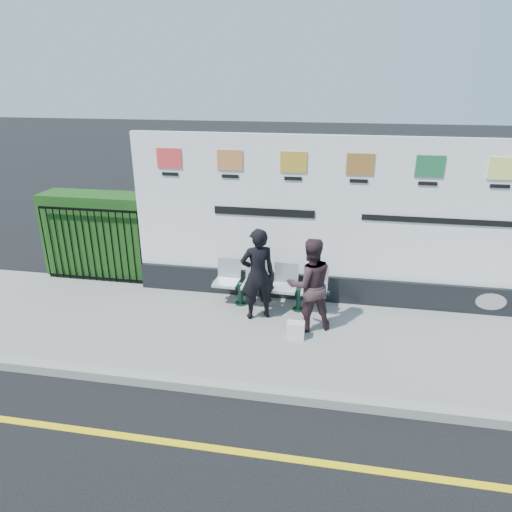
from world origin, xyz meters
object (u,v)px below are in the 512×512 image
at_px(billboard, 354,234).
at_px(bench, 269,296).
at_px(woman_left, 258,274).
at_px(woman_right, 310,284).

xyz_separation_m(billboard, bench, (-1.42, -0.51, -1.08)).
bearing_deg(woman_left, bench, -133.93).
relative_size(bench, woman_right, 1.30).
distance_m(billboard, woman_right, 1.39).
bearing_deg(billboard, bench, -160.13).
height_order(billboard, bench, billboard).
xyz_separation_m(billboard, woman_left, (-1.57, -0.91, -0.49)).
xyz_separation_m(bench, woman_right, (0.74, -0.59, 0.57)).
bearing_deg(bench, billboard, 22.16).
bearing_deg(woman_right, billboard, -142.76).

